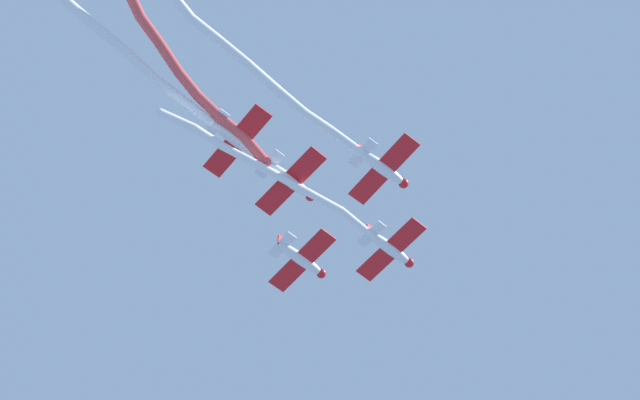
# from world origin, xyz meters

# --- Properties ---
(airplane_lead) EXTENTS (6.21, 8.06, 2.00)m
(airplane_lead) POSITION_xyz_m (6.31, -7.27, 77.38)
(airplane_lead) COLOR white
(smoke_trail_lead) EXTENTS (20.98, 10.16, 2.75)m
(smoke_trail_lead) POSITION_xyz_m (-6.67, -1.83, 76.30)
(smoke_trail_lead) COLOR white
(airplane_left_wing) EXTENTS (6.21, 8.06, 2.00)m
(airplane_left_wing) POSITION_xyz_m (3.07, 0.59, 76.98)
(airplane_left_wing) COLOR white
(airplane_right_wing) EXTENTS (6.20, 8.02, 2.00)m
(airplane_right_wing) POSITION_xyz_m (-1.55, -10.52, 77.68)
(airplane_right_wing) COLOR white
(smoke_trail_right_wing) EXTENTS (21.85, 7.43, 1.74)m
(smoke_trail_right_wing) POSITION_xyz_m (-14.60, -5.74, 77.12)
(smoke_trail_right_wing) COLOR white
(airplane_slot) EXTENTS (6.21, 8.07, 2.00)m
(airplane_slot) POSITION_xyz_m (-4.78, -2.65, 77.18)
(airplane_slot) COLOR white
(smoke_trail_slot) EXTENTS (25.27, 3.89, 4.93)m
(smoke_trail_slot) POSITION_xyz_m (-19.56, 0.39, 78.97)
(smoke_trail_slot) COLOR #DB4C4C
(airplane_trail) EXTENTS (6.20, 8.03, 2.00)m
(airplane_trail) POSITION_xyz_m (-10.33, -0.34, 77.78)
(airplane_trail) COLOR white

